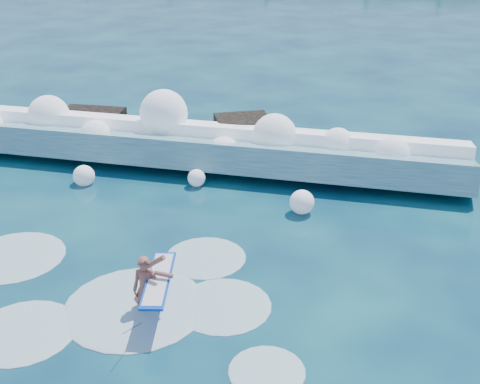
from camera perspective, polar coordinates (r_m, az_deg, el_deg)
The scene contains 6 objects.
ground at distance 14.71m, azimuth -7.54°, elevation -6.92°, with size 200.00×200.00×0.00m, color #082140.
breaking_wave at distance 20.32m, azimuth -4.78°, elevation 4.33°, with size 18.09×2.81×1.56m.
rock_cluster at distance 22.02m, azimuth -7.81°, elevation 5.51°, with size 8.03×3.27×1.31m.
surfer_with_board at distance 12.94m, azimuth -8.65°, elevation -8.93°, with size 1.04×2.79×1.55m.
wave_spray at distance 20.43m, azimuth -6.62°, elevation 5.86°, with size 15.07×4.70×2.34m.
surf_foam at distance 13.84m, azimuth -11.61°, elevation -9.55°, with size 8.84×5.73×0.16m.
Camera 1 is at (4.67, -11.57, 7.79)m, focal length 45.00 mm.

